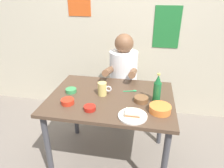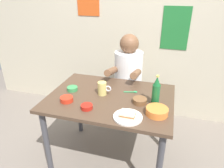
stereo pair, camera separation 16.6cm
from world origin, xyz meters
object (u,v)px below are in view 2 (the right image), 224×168
object	(u,v)px
beer_mug	(102,88)
person_seated	(128,70)
sandwich	(128,114)
condiment_bowl_brown	(140,101)
dining_table	(110,105)
stool	(127,101)
beer_bottle	(156,92)
plate_orange	(128,117)

from	to	relation	value
beer_mug	person_seated	bearing A→B (deg)	79.86
sandwich	condiment_bowl_brown	xyz separation A→B (m)	(0.05, 0.24, -0.01)
dining_table	stool	size ratio (longest dim) A/B	2.44
sandwich	condiment_bowl_brown	distance (m)	0.25
person_seated	beer_bottle	distance (m)	0.75
dining_table	plate_orange	xyz separation A→B (m)	(0.22, -0.28, 0.10)
plate_orange	beer_mug	size ratio (longest dim) A/B	1.75
stool	condiment_bowl_brown	world-z (taller)	condiment_bowl_brown
sandwich	beer_mug	xyz separation A→B (m)	(-0.30, 0.30, 0.03)
stool	beer_mug	distance (m)	0.77
sandwich	plate_orange	bearing A→B (deg)	0.00
dining_table	stool	world-z (taller)	dining_table
person_seated	beer_bottle	bearing A→B (deg)	-60.42
stool	plate_orange	distance (m)	1.01
beer_bottle	plate_orange	bearing A→B (deg)	-124.54
dining_table	plate_orange	distance (m)	0.37
beer_mug	stool	bearing A→B (deg)	80.04
plate_orange	sandwich	xyz separation A→B (m)	(0.00, 0.00, 0.02)
stool	person_seated	world-z (taller)	person_seated
beer_mug	condiment_bowl_brown	distance (m)	0.36
stool	sandwich	xyz separation A→B (m)	(0.19, -0.91, 0.42)
sandwich	beer_bottle	bearing A→B (deg)	55.46
stool	condiment_bowl_brown	bearing A→B (deg)	-70.11
person_seated	beer_mug	distance (m)	0.61
dining_table	plate_orange	world-z (taller)	plate_orange
plate_orange	stool	bearing A→B (deg)	101.90
beer_mug	beer_bottle	world-z (taller)	beer_bottle
person_seated	plate_orange	world-z (taller)	person_seated
stool	condiment_bowl_brown	xyz separation A→B (m)	(0.24, -0.67, 0.41)
beer_mug	beer_bottle	bearing A→B (deg)	-5.24
plate_orange	person_seated	bearing A→B (deg)	102.04
stool	condiment_bowl_brown	size ratio (longest dim) A/B	3.75
dining_table	beer_bottle	size ratio (longest dim) A/B	4.20
stool	beer_bottle	xyz separation A→B (m)	(0.37, -0.66, 0.51)
plate_orange	condiment_bowl_brown	world-z (taller)	condiment_bowl_brown
stool	plate_orange	bearing A→B (deg)	-78.10
sandwich	condiment_bowl_brown	bearing A→B (deg)	78.13
condiment_bowl_brown	dining_table	bearing A→B (deg)	171.66
dining_table	beer_bottle	distance (m)	0.45
beer_bottle	person_seated	bearing A→B (deg)	119.58
plate_orange	condiment_bowl_brown	xyz separation A→B (m)	(0.05, 0.24, 0.02)
condiment_bowl_brown	beer_mug	bearing A→B (deg)	170.81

